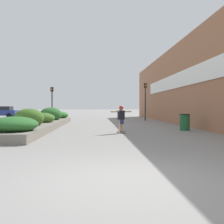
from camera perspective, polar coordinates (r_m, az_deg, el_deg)
ground_plane at (r=4.85m, az=2.51°, el=-15.14°), size 300.00×300.00×0.00m
building_wall_right at (r=20.22m, az=15.50°, el=6.25°), size 0.67×34.50×6.37m
planter_box at (r=16.92m, az=-15.48°, el=-1.99°), size 2.06×15.02×1.35m
skateboard at (r=13.16m, az=2.10°, el=-4.54°), size 0.45×0.62×0.09m
skateboarder at (r=13.10m, az=2.10°, el=-0.87°), size 1.17×0.63×1.35m
trash_bin at (r=15.17m, az=16.27°, el=-2.25°), size 0.60×0.60×0.96m
car_leftmost at (r=34.91m, az=-23.83°, el=0.04°), size 3.84×1.92×1.47m
car_center_left at (r=32.49m, az=22.62°, el=-0.04°), size 3.92×1.99×1.47m
traffic_light_left at (r=25.80m, az=-13.56°, el=3.20°), size 0.28×0.30×3.39m
traffic_light_right at (r=25.59m, az=7.63°, el=3.78°), size 0.28×0.30×3.80m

